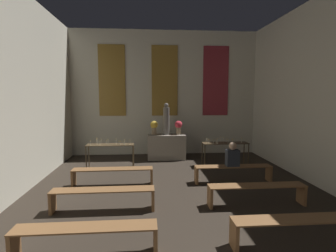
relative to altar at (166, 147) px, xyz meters
name	(u,v)px	position (x,y,z in m)	size (l,w,h in m)	color
wall_back	(165,93)	(0.00, 0.97, 2.10)	(7.88, 0.16, 5.10)	beige
altar	(166,147)	(0.00, 0.00, 0.00)	(1.45, 0.64, 0.96)	gray
statue	(166,120)	(0.00, 0.00, 1.05)	(0.24, 0.24, 1.22)	slate
flower_vase_left	(154,127)	(-0.47, 0.00, 0.80)	(0.29, 0.29, 0.53)	#937A5B
flower_vase_right	(179,126)	(0.47, 0.00, 0.80)	(0.29, 0.29, 0.53)	#937A5B
candle_rack_left	(110,147)	(-1.99, -1.13, 0.25)	(1.59, 0.48, 1.01)	#473823
candle_rack_right	(225,145)	(1.98, -1.13, 0.24)	(1.59, 0.48, 1.01)	#473823
pew_second_left	(86,234)	(-1.69, -6.13, -0.13)	(2.17, 0.36, 0.47)	brown
pew_second_right	(298,226)	(1.69, -6.13, -0.13)	(2.17, 0.36, 0.47)	brown
pew_third_left	(103,195)	(-1.69, -4.52, -0.13)	(2.17, 0.36, 0.47)	brown
pew_third_right	(257,190)	(1.69, -4.52, -0.13)	(2.17, 0.36, 0.47)	brown
pew_back_left	(113,173)	(-1.69, -2.91, -0.13)	(2.17, 0.36, 0.47)	brown
pew_back_right	(233,170)	(1.69, -2.91, -0.13)	(2.17, 0.36, 0.47)	brown
person_seated	(233,155)	(1.66, -2.91, 0.29)	(0.36, 0.24, 0.68)	#282D38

